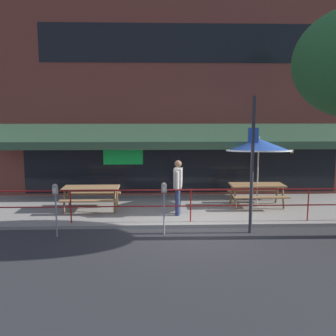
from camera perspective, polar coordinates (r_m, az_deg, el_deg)
The scene contains 11 objects.
ground_plane at distance 10.77m, azimuth 3.60°, elevation -9.14°, with size 120.00×120.00×0.00m, color #2D2D30.
patio_deck at distance 12.68m, azimuth 2.73°, elevation -6.22°, with size 15.00×4.00×0.10m, color gray.
restaurant_building at distance 14.52m, azimuth 2.13°, elevation 11.70°, with size 15.00×1.60×8.24m.
patio_railing at distance 10.85m, azimuth 3.49°, elevation -4.64°, with size 13.84×0.04×0.97m.
picnic_table_left at distance 12.44m, azimuth -11.63°, elevation -3.57°, with size 1.80×1.42×0.76m.
picnic_table_centre at distance 13.01m, azimuth 13.39°, elevation -3.10°, with size 1.80×1.42×0.76m.
patio_umbrella_centre at distance 12.76m, azimuth 13.66°, elevation 3.36°, with size 2.14×2.14×2.38m.
pedestrian_walking at distance 11.56m, azimuth 1.53°, elevation -2.52°, with size 0.30×0.61×1.71m.
parking_meter_near at distance 10.18m, azimuth -16.80°, elevation -3.84°, with size 0.15×0.16×1.42m.
parking_meter_far at distance 9.93m, azimuth -0.61°, elevation -3.78°, with size 0.15×0.16×1.42m.
street_sign_pole at distance 10.20m, azimuth 12.71°, elevation 0.63°, with size 0.28×0.09×3.69m.
Camera 1 is at (-1.01, -10.23, 3.23)m, focal length 40.00 mm.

